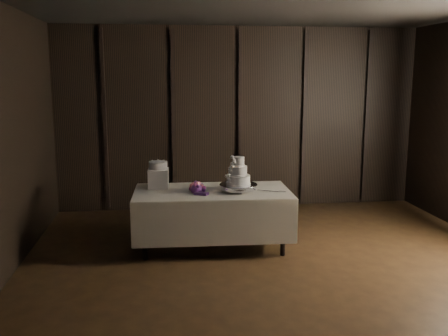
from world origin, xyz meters
TOP-DOWN VIEW (x-y plane):
  - room at (0.00, 0.00)m, footprint 6.08×7.08m
  - display_table at (-0.67, 1.48)m, footprint 2.03×1.11m
  - cake_stand at (-0.35, 1.40)m, footprint 0.53×0.53m
  - wedding_cake at (-0.37, 1.39)m, footprint 0.34×0.29m
  - bouquet at (-0.88, 1.39)m, footprint 0.42×0.46m
  - box_pedestal at (-1.35, 1.74)m, footprint 0.27×0.27m
  - small_cake at (-1.35, 1.74)m, footprint 0.29×0.29m
  - cake_knife at (0.03, 1.34)m, footprint 0.34×0.19m

SIDE VIEW (x-z plane):
  - display_table at x=-0.67m, z-range 0.04..0.80m
  - cake_knife at x=0.03m, z-range 0.76..0.77m
  - cake_stand at x=-0.35m, z-range 0.76..0.85m
  - bouquet at x=-0.88m, z-range 0.73..0.91m
  - box_pedestal at x=-1.35m, z-range 0.76..1.01m
  - wedding_cake at x=-0.37m, z-range 0.81..1.17m
  - small_cake at x=-1.35m, z-range 1.01..1.11m
  - room at x=0.00m, z-range -0.04..3.04m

